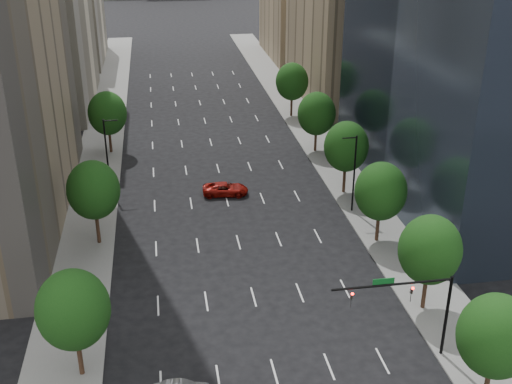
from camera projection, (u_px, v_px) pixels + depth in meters
sidewalk_left at (90, 209)px, 71.68m from camera, size 6.00×200.00×0.15m
sidewalk_right at (355, 191)px, 76.14m from camera, size 6.00×200.00×0.15m
filler_left at (67, 19)px, 134.82m from camera, size 14.00×26.00×18.00m
parking_tan_right at (345, 10)px, 107.20m from camera, size 14.00×30.00×30.00m
filler_right at (300, 20)px, 139.74m from camera, size 14.00×26.00×16.00m
tree_right_0 at (496, 336)px, 42.29m from camera, size 5.20×5.20×8.39m
tree_right_1 at (430, 250)px, 52.01m from camera, size 5.20×5.20×8.75m
tree_right_2 at (381, 191)px, 62.84m from camera, size 5.20×5.20×8.61m
tree_right_3 at (346, 147)px, 73.50m from camera, size 5.20×5.20×8.89m
tree_right_4 at (317, 114)px, 86.25m from camera, size 5.20×5.20×8.46m
tree_right_5 at (292, 82)px, 100.49m from camera, size 5.20×5.20×8.75m
tree_left_0 at (73, 310)px, 44.39m from camera, size 5.20×5.20×8.75m
tree_left_1 at (93, 190)px, 62.26m from camera, size 5.20×5.20×8.97m
tree_left_2 at (107, 113)px, 85.72m from camera, size 5.20×5.20×8.68m
streetlight_rn at (354, 172)px, 69.36m from camera, size 1.70×0.20×9.00m
streetlight_ln at (107, 153)px, 74.48m from camera, size 1.70×0.20×9.00m
traffic_signal at (417, 301)px, 46.36m from camera, size 9.12×0.40×7.38m
car_red_far at (225, 189)px, 75.17m from camera, size 5.59×3.04×1.49m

